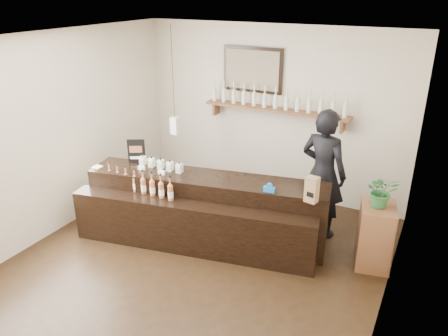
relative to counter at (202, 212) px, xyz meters
name	(u,v)px	position (x,y,z in m)	size (l,w,h in m)	color
ground	(195,265)	(0.22, -0.58, -0.44)	(5.00, 5.00, 0.00)	black
room_shell	(191,140)	(0.22, -0.58, 1.27)	(5.00, 5.00, 5.00)	beige
back_wall_decor	(261,92)	(0.08, 1.80, 1.32)	(2.66, 0.96, 1.69)	brown
counter	(202,212)	(0.00, 0.00, 0.00)	(3.37, 1.51, 1.08)	black
promo_sign	(136,151)	(-1.15, 0.11, 0.67)	(0.23, 0.14, 0.35)	black
paper_bag	(312,189)	(1.49, 0.06, 0.65)	(0.17, 0.14, 0.32)	#8B6243
tape_dispenser	(269,188)	(0.94, 0.08, 0.54)	(0.15, 0.07, 0.12)	#1864AC
side_cabinet	(375,235)	(2.22, 0.53, -0.02)	(0.52, 0.64, 0.82)	brown
potted_plant	(382,191)	(2.22, 0.53, 0.59)	(0.37, 0.32, 0.41)	#2A6A33
shopkeeper	(324,165)	(1.38, 0.97, 0.61)	(0.76, 0.50, 2.09)	black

